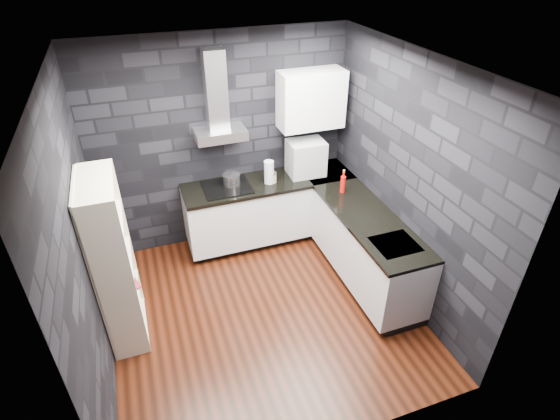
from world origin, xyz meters
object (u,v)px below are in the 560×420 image
pot (232,180)px  red_bottle (343,184)px  fruit_bowl (114,268)px  utensil_crock (295,169)px  storage_jar (273,178)px  glass_vase (269,172)px  bookshelf (114,263)px  appliance_garage (306,158)px

pot → red_bottle: (1.23, -0.61, 0.03)m
fruit_bowl → utensil_crock: bearing=28.4°
storage_jar → fruit_bowl: 2.25m
glass_vase → red_bottle: size_ratio=1.41×
storage_jar → utensil_crock: utensil_crock is taller
pot → storage_jar: 0.52m
bookshelf → glass_vase: bearing=12.9°
pot → utensil_crock: pot is taller
red_bottle → appliance_garage: bearing=112.0°
glass_vase → bookshelf: bookshelf is taller
pot → fruit_bowl: (-1.45, -1.22, -0.04)m
glass_vase → bookshelf: 2.16m
glass_vase → fruit_bowl: 2.22m
utensil_crock → glass_vase: bearing=-162.7°
bookshelf → fruit_bowl: bearing=-104.7°
utensil_crock → appliance_garage: size_ratio=0.27×
storage_jar → red_bottle: bearing=-35.8°
fruit_bowl → red_bottle: bearing=12.7°
pot → storage_jar: bearing=-10.4°
glass_vase → appliance_garage: appliance_garage is taller
glass_vase → storage_jar: size_ratio=2.51×
storage_jar → appliance_garage: 0.51m
appliance_garage → bookshelf: size_ratio=0.25×
glass_vase → utensil_crock: size_ratio=2.42×
red_bottle → glass_vase: bearing=145.9°
appliance_garage → fruit_bowl: size_ratio=1.91×
storage_jar → red_bottle: red_bottle is taller
glass_vase → storage_jar: 0.10m
glass_vase → red_bottle: (0.77, -0.52, -0.04)m
storage_jar → bookshelf: bearing=-153.0°
bookshelf → pot: bearing=22.3°
glass_vase → pot: bearing=168.5°
pot → red_bottle: bearing=-26.5°
pot → utensil_crock: (0.85, 0.03, -0.01)m
red_bottle → pot: bearing=153.5°
utensil_crock → appliance_garage: bearing=-18.4°
utensil_crock → appliance_garage: (0.14, -0.05, 0.16)m
pot → storage_jar: pot is taller
glass_vase → red_bottle: 0.93m
fruit_bowl → appliance_garage: bearing=26.2°
storage_jar → fruit_bowl: size_ratio=0.50×
utensil_crock → red_bottle: size_ratio=0.58×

